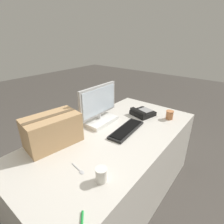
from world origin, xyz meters
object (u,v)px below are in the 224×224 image
Objects in this scene: monitor at (99,109)px; spoon at (80,170)px; cardboard_box at (52,130)px; paper_cup_right at (170,115)px; keyboard at (127,130)px; desk_phone at (142,113)px; paper_cup_left at (101,175)px.

monitor is 3.44× the size of spoon.
cardboard_box is at bearing 177.01° from monitor.
paper_cup_right is 0.64× the size of spoon.
monitor is 5.34× the size of paper_cup_right.
keyboard is 0.98× the size of cardboard_box.
paper_cup_left reaches higher than desk_phone.
desk_phone reaches higher than spoon.
paper_cup_left is 1.09m from paper_cup_right.
paper_cup_left is at bearing -164.45° from keyboard.
cardboard_box is at bearing 178.23° from desk_phone.
monitor is at bearing 89.37° from keyboard.
keyboard is (0.02, -0.33, -0.13)m from monitor.
keyboard is 4.75× the size of paper_cup_left.
spoon is 0.43m from cardboard_box.
monitor is 1.08× the size of keyboard.
paper_cup_left is 0.21× the size of cardboard_box.
paper_cup_right is 1.17m from cardboard_box.
desk_phone is at bearing 3.54° from keyboard.
spoon is at bearing 179.92° from keyboard.
monitor reaches higher than cardboard_box.
monitor is 0.80m from paper_cup_left.
cardboard_box reaches higher than spoon.
desk_phone is 2.94× the size of paper_cup_right.
monitor is 0.51m from desk_phone.
monitor is at bearing 43.55° from paper_cup_left.
desk_phone is 0.98m from cardboard_box.
monitor is at bearing 163.06° from desk_phone.
desk_phone is (0.42, -0.27, -0.11)m from monitor.
desk_phone is 1.02m from spoon.
keyboard is at bearing -85.97° from monitor.
paper_cup_right is 1.12m from spoon.
cardboard_box is (-0.54, 0.35, 0.11)m from keyboard.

